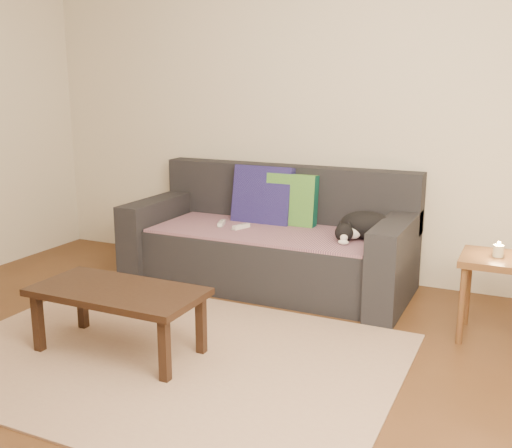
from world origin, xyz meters
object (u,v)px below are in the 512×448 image
wii_remote_a (222,223)px  side_table (496,271)px  wii_remote_b (241,226)px  cat (364,226)px  sofa (271,244)px  coffee_table (118,297)px

wii_remote_a → side_table: (1.98, -0.27, -0.04)m
wii_remote_b → side_table: 1.81m
wii_remote_a → wii_remote_b: (0.18, -0.03, 0.00)m
cat → side_table: cat is taller
sofa → wii_remote_b: 0.27m
cat → wii_remote_b: (-0.91, -0.09, -0.08)m
coffee_table → wii_remote_b: bearing=86.2°
wii_remote_a → side_table: 2.00m
cat → sofa: bearing=154.7°
wii_remote_a → wii_remote_b: 0.19m
side_table → coffee_table: side_table is taller
sofa → coffee_table: 1.51m
wii_remote_a → coffee_table: 1.40m
wii_remote_a → side_table: bearing=-115.3°
sofa → coffee_table: (-0.28, -1.48, 0.03)m
sofa → coffee_table: size_ratio=2.18×
wii_remote_a → side_table: side_table is taller
wii_remote_b → side_table: bearing=-77.3°
cat → side_table: 0.95m
wii_remote_a → sofa: bearing=-93.0°
sofa → wii_remote_b: size_ratio=14.00×
sofa → wii_remote_a: bearing=-165.5°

